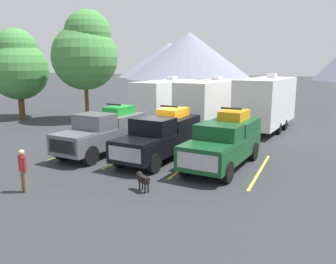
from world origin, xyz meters
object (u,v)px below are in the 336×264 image
(camper_trailer_b, at_px, (210,102))
(person_a, at_px, (23,168))
(camper_trailer_a, at_px, (166,100))
(camper_trailer_c, at_px, (266,101))
(pickup_truck_b, at_px, (161,135))
(pickup_truck_c, at_px, (224,141))
(dog, at_px, (142,178))
(pickup_truck_a, at_px, (105,131))

(camper_trailer_b, xyz_separation_m, person_a, (-2.58, -15.11, -1.06))
(camper_trailer_a, xyz_separation_m, camper_trailer_b, (3.69, -0.21, 0.05))
(camper_trailer_a, distance_m, camper_trailer_c, 7.55)
(pickup_truck_b, xyz_separation_m, person_a, (-2.72, -6.32, -0.25))
(camper_trailer_c, bearing_deg, pickup_truck_b, -110.52)
(pickup_truck_c, bearing_deg, camper_trailer_a, 128.38)
(camper_trailer_b, bearing_deg, camper_trailer_a, 176.75)
(camper_trailer_a, height_order, dog, camper_trailer_a)
(dog, bearing_deg, camper_trailer_c, 80.32)
(pickup_truck_c, relative_size, dog, 7.85)
(pickup_truck_a, distance_m, dog, 6.20)
(camper_trailer_b, distance_m, person_a, 15.37)
(pickup_truck_a, bearing_deg, dog, -42.94)
(pickup_truck_a, distance_m, person_a, 6.16)
(camper_trailer_c, xyz_separation_m, person_a, (-6.40, -16.13, -1.16))
(pickup_truck_b, distance_m, camper_trailer_b, 8.83)
(camper_trailer_c, bearing_deg, camper_trailer_b, -165.00)
(pickup_truck_b, distance_m, person_a, 6.88)
(pickup_truck_c, distance_m, person_a, 8.75)
(camper_trailer_a, distance_m, person_a, 15.39)
(pickup_truck_a, xyz_separation_m, pickup_truck_c, (6.50, 0.26, 0.01))
(camper_trailer_a, bearing_deg, pickup_truck_a, -86.45)
(camper_trailer_b, height_order, dog, camper_trailer_b)
(pickup_truck_c, bearing_deg, camper_trailer_b, 111.20)
(camper_trailer_c, distance_m, person_a, 17.39)
(pickup_truck_a, xyz_separation_m, camper_trailer_b, (3.12, 8.98, 0.80))
(camper_trailer_b, relative_size, camper_trailer_c, 0.97)
(pickup_truck_b, bearing_deg, person_a, -113.32)
(pickup_truck_a, height_order, camper_trailer_c, camper_trailer_c)
(pickup_truck_b, relative_size, camper_trailer_c, 0.67)
(pickup_truck_c, relative_size, camper_trailer_a, 0.76)
(pickup_truck_c, bearing_deg, dog, -113.99)
(person_a, bearing_deg, camper_trailer_c, 68.37)
(camper_trailer_c, relative_size, dog, 11.72)
(pickup_truck_c, distance_m, camper_trailer_a, 11.41)
(person_a, bearing_deg, pickup_truck_c, 47.02)
(pickup_truck_a, distance_m, camper_trailer_a, 9.23)
(pickup_truck_a, height_order, dog, pickup_truck_a)
(person_a, bearing_deg, pickup_truck_a, 95.00)
(pickup_truck_a, xyz_separation_m, camper_trailer_c, (6.93, 10.00, 0.91))
(camper_trailer_a, bearing_deg, dog, -69.21)
(camper_trailer_a, relative_size, person_a, 4.65)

